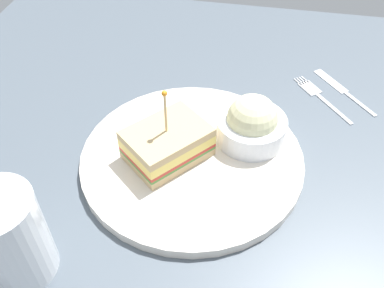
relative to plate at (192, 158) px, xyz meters
The scene contains 7 objects.
ground_plane 1.70cm from the plate, ahead, with size 92.90×92.90×2.00cm, color #4C5660.
plate is the anchor object (origin of this frame).
sandwich_half_center 4.36cm from the plate, 166.32° to the right, with size 12.26×12.56×10.72cm.
coleslaw_bowl 9.23cm from the plate, 33.21° to the left, with size 9.50×9.50×6.84cm.
drink_glass 24.52cm from the plate, 128.87° to the right, with size 7.85×7.85×11.02cm.
fork 24.77cm from the plate, 47.41° to the left, with size 8.96×10.99×0.35cm.
knife 28.96cm from the plate, 44.73° to the left, with size 9.37×11.21×0.35cm.
Camera 1 is at (7.50, -38.66, 42.20)cm, focal length 39.97 mm.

